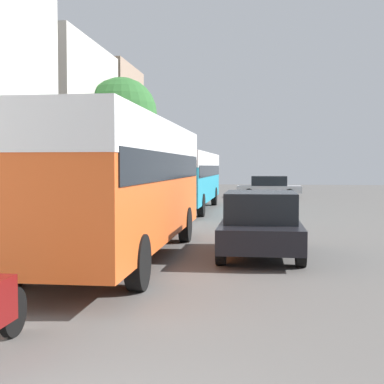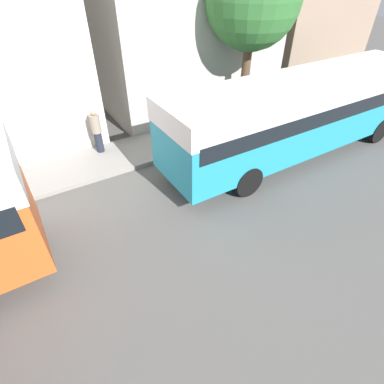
# 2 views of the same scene
# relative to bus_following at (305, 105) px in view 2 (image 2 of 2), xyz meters

# --- Properties ---
(building_far_terrace) EXTENTS (6.53, 8.01, 8.11)m
(building_far_terrace) POSITION_rel_bus_following_xyz_m (-7.45, -1.03, 2.20)
(building_far_terrace) COLOR beige
(building_far_terrace) RESTS_ON ground_plane
(bus_following) EXTENTS (2.57, 10.99, 2.83)m
(bus_following) POSITION_rel_bus_following_xyz_m (0.00, 0.00, 0.00)
(bus_following) COLOR teal
(bus_following) RESTS_ON ground_plane
(pedestrian_near_curb) EXTENTS (0.35, 0.35, 1.66)m
(pedestrian_near_curb) POSITION_rel_bus_following_xyz_m (-3.67, -6.56, -0.85)
(pedestrian_near_curb) COLOR #232838
(pedestrian_near_curb) RESTS_ON sidewalk
(street_tree) EXTENTS (3.54, 3.54, 6.44)m
(street_tree) POSITION_rel_bus_following_xyz_m (-3.20, -0.15, 2.94)
(street_tree) COLOR brown
(street_tree) RESTS_ON sidewalk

